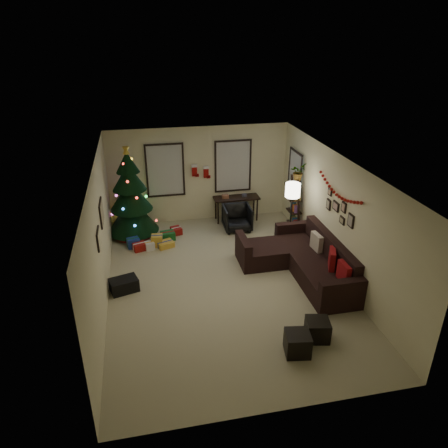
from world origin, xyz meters
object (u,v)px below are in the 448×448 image
(desk_chair, at_px, (237,218))
(bookshelf, at_px, (295,207))
(sofa, at_px, (302,260))
(desk, at_px, (236,200))
(christmas_tree, at_px, (131,199))

(desk_chair, height_order, bookshelf, bookshelf)
(sofa, relative_size, bookshelf, 1.79)
(desk_chair, relative_size, bookshelf, 0.43)
(sofa, height_order, desk, sofa)
(christmas_tree, distance_m, desk_chair, 2.90)
(christmas_tree, height_order, bookshelf, christmas_tree)
(christmas_tree, height_order, desk_chair, christmas_tree)
(desk, xyz_separation_m, bookshelf, (1.29, -1.22, 0.17))
(bookshelf, bearing_deg, desk, 136.58)
(sofa, height_order, desk_chair, sofa)
(sofa, relative_size, desk, 2.24)
(desk, bearing_deg, sofa, -75.31)
(sofa, height_order, bookshelf, bookshelf)
(sofa, xyz_separation_m, bookshelf, (0.48, 1.88, 0.49))
(christmas_tree, distance_m, desk, 2.98)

